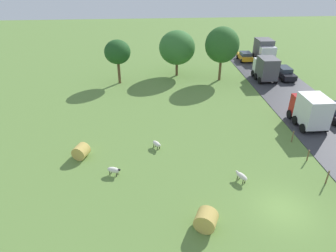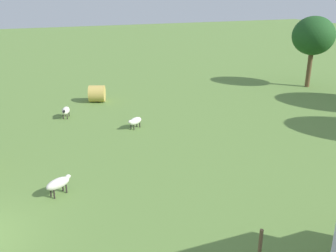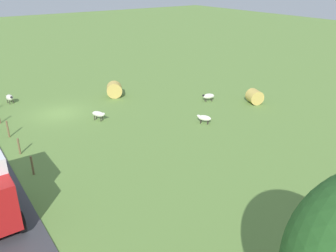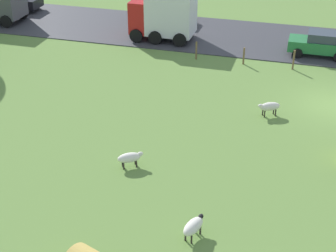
{
  "view_description": "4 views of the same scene",
  "coord_description": "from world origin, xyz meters",
  "px_view_note": "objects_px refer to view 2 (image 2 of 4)",
  "views": [
    {
      "loc": [
        -9.5,
        -15.4,
        15.87
      ],
      "look_at": [
        -7.41,
        12.0,
        0.56
      ],
      "focal_mm": 32.28,
      "sensor_mm": 36.0,
      "label": 1
    },
    {
      "loc": [
        12.66,
        2.46,
        8.32
      ],
      "look_at": [
        -6.15,
        9.97,
        0.87
      ],
      "focal_mm": 39.88,
      "sensor_mm": 36.0,
      "label": 2
    },
    {
      "loc": [
        8.26,
        28.13,
        10.99
      ],
      "look_at": [
        -5.05,
        9.02,
        0.8
      ],
      "focal_mm": 37.39,
      "sensor_mm": 36.0,
      "label": 3
    },
    {
      "loc": [
        -26.54,
        1.88,
        12.8
      ],
      "look_at": [
        -6.21,
        7.71,
        0.89
      ],
      "focal_mm": 54.54,
      "sensor_mm": 36.0,
      "label": 4
    }
  ],
  "objects_px": {
    "sheep_0": "(58,183)",
    "tree_0": "(313,36)",
    "sheep_1": "(66,111)",
    "sheep_3": "(135,121)",
    "hay_bale_0": "(97,94)"
  },
  "relations": [
    {
      "from": "sheep_0",
      "to": "tree_0",
      "type": "relative_size",
      "value": 0.2
    },
    {
      "from": "sheep_1",
      "to": "sheep_0",
      "type": "bearing_deg",
      "value": -8.96
    },
    {
      "from": "sheep_3",
      "to": "tree_0",
      "type": "xyz_separation_m",
      "value": [
        -4.59,
        17.67,
        4.02
      ]
    },
    {
      "from": "sheep_3",
      "to": "sheep_1",
      "type": "bearing_deg",
      "value": -134.47
    },
    {
      "from": "sheep_3",
      "to": "hay_bale_0",
      "type": "bearing_deg",
      "value": -171.69
    },
    {
      "from": "sheep_0",
      "to": "tree_0",
      "type": "bearing_deg",
      "value": 115.84
    },
    {
      "from": "sheep_3",
      "to": "hay_bale_0",
      "type": "relative_size",
      "value": 0.89
    },
    {
      "from": "sheep_0",
      "to": "tree_0",
      "type": "height_order",
      "value": "tree_0"
    },
    {
      "from": "hay_bale_0",
      "to": "sheep_3",
      "type": "bearing_deg",
      "value": 8.31
    },
    {
      "from": "sheep_0",
      "to": "hay_bale_0",
      "type": "height_order",
      "value": "hay_bale_0"
    },
    {
      "from": "sheep_3",
      "to": "tree_0",
      "type": "relative_size",
      "value": 0.19
    },
    {
      "from": "sheep_1",
      "to": "sheep_3",
      "type": "bearing_deg",
      "value": 45.53
    },
    {
      "from": "sheep_0",
      "to": "tree_0",
      "type": "distance_m",
      "value": 25.97
    },
    {
      "from": "sheep_0",
      "to": "hay_bale_0",
      "type": "bearing_deg",
      "value": 161.77
    },
    {
      "from": "hay_bale_0",
      "to": "sheep_0",
      "type": "bearing_deg",
      "value": -18.23
    }
  ]
}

